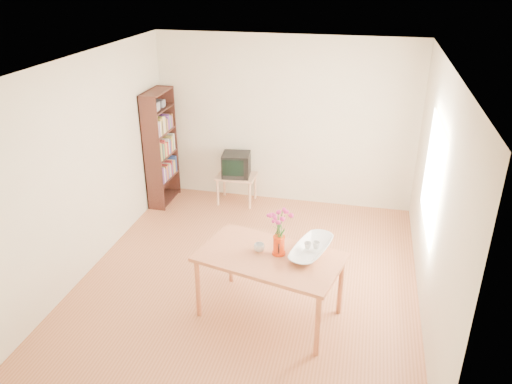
% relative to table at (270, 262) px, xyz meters
% --- Properties ---
extents(room, '(4.50, 4.50, 4.50)m').
position_rel_table_xyz_m(room, '(-0.35, 0.68, 0.63)').
color(room, '#A55D3A').
rests_on(room, ground).
extents(table, '(1.63, 1.17, 0.75)m').
position_rel_table_xyz_m(table, '(0.00, 0.00, 0.00)').
color(table, '#BA653F').
rests_on(table, ground).
extents(tv_stand, '(0.60, 0.45, 0.46)m').
position_rel_table_xyz_m(tv_stand, '(-1.07, 2.65, -0.29)').
color(tv_stand, tan).
rests_on(tv_stand, ground).
extents(bookshelf, '(0.28, 0.70, 1.80)m').
position_rel_table_xyz_m(bookshelf, '(-2.22, 2.43, 0.17)').
color(bookshelf, black).
rests_on(bookshelf, ground).
extents(pitcher, '(0.14, 0.22, 0.21)m').
position_rel_table_xyz_m(pitcher, '(0.08, 0.06, 0.17)').
color(pitcher, '#EA3C0D').
rests_on(pitcher, table).
extents(flowers, '(0.24, 0.24, 0.34)m').
position_rel_table_xyz_m(flowers, '(0.08, 0.05, 0.44)').
color(flowers, '#EA3794').
rests_on(flowers, pitcher).
extents(mug, '(0.15, 0.15, 0.09)m').
position_rel_table_xyz_m(mug, '(-0.13, 0.06, 0.12)').
color(mug, white).
rests_on(mug, table).
extents(bowl, '(0.59, 0.59, 0.45)m').
position_rel_table_xyz_m(bowl, '(0.41, 0.17, 0.30)').
color(bowl, white).
rests_on(bowl, table).
extents(teacup_a, '(0.09, 0.09, 0.06)m').
position_rel_table_xyz_m(teacup_a, '(0.37, 0.17, 0.26)').
color(teacup_a, white).
rests_on(teacup_a, bowl).
extents(teacup_b, '(0.10, 0.10, 0.06)m').
position_rel_table_xyz_m(teacup_b, '(0.45, 0.19, 0.26)').
color(teacup_b, white).
rests_on(teacup_b, bowl).
extents(television, '(0.47, 0.44, 0.37)m').
position_rel_table_xyz_m(television, '(-1.07, 2.66, -0.03)').
color(television, black).
rests_on(television, tv_stand).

